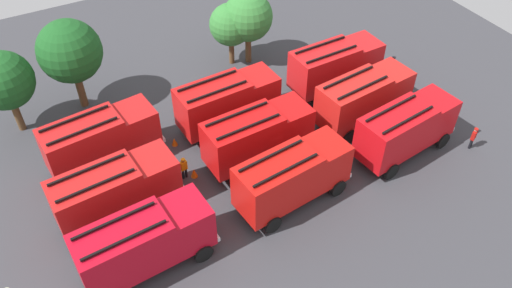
{
  "coord_description": "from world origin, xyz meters",
  "views": [
    {
      "loc": [
        -11.63,
        -21.1,
        23.85
      ],
      "look_at": [
        0.0,
        0.0,
        1.4
      ],
      "focal_mm": 36.27,
      "sensor_mm": 36.0,
      "label": 1
    }
  ],
  "objects": [
    {
      "name": "tree_0",
      "position": [
        -12.8,
        10.6,
        4.08
      ],
      "size": [
        3.92,
        3.92,
        6.07
      ],
      "color": "brown",
      "rests_on": "ground"
    },
    {
      "name": "firefighter_3",
      "position": [
        -4.71,
        0.77,
        0.9
      ],
      "size": [
        0.45,
        0.3,
        1.61
      ],
      "rotation": [
        0.0,
        0.0,
        1.71
      ],
      "color": "black",
      "rests_on": "ground"
    },
    {
      "name": "traffic_cone_2",
      "position": [
        -6.7,
        6.71,
        0.36
      ],
      "size": [
        0.51,
        0.51,
        0.73
      ],
      "primitive_type": "cone",
      "color": "#F2600C",
      "rests_on": "ground"
    },
    {
      "name": "tree_1",
      "position": [
        -8.28,
        11.16,
        4.58
      ],
      "size": [
        4.4,
        4.4,
        6.81
      ],
      "color": "brown",
      "rests_on": "ground"
    },
    {
      "name": "fire_truck_7",
      "position": [
        -0.02,
        3.98,
        2.15
      ],
      "size": [
        7.31,
        3.04,
        3.88
      ],
      "rotation": [
        0.0,
        0.0,
        0.05
      ],
      "color": "red",
      "rests_on": "ground"
    },
    {
      "name": "firefighter_0",
      "position": [
        13.86,
        3.15,
        0.97
      ],
      "size": [
        0.44,
        0.48,
        1.73
      ],
      "rotation": [
        0.0,
        0.0,
        5.67
      ],
      "color": "black",
      "rests_on": "ground"
    },
    {
      "name": "traffic_cone_0",
      "position": [
        -4.15,
        0.57,
        0.32
      ],
      "size": [
        0.44,
        0.44,
        0.63
      ],
      "primitive_type": "cone",
      "color": "#F2600C",
      "rests_on": "ground"
    },
    {
      "name": "tree_2",
      "position": [
        3.73,
        10.82,
        3.46
      ],
      "size": [
        3.32,
        3.32,
        5.14
      ],
      "color": "brown",
      "rests_on": "ground"
    },
    {
      "name": "ground_plane",
      "position": [
        0.0,
        0.0,
        0.0
      ],
      "size": [
        54.48,
        54.48,
        0.0
      ],
      "primitive_type": "plane",
      "color": "#38383D"
    },
    {
      "name": "fire_truck_5",
      "position": [
        8.36,
        -0.12,
        2.15
      ],
      "size": [
        7.42,
        3.36,
        3.88
      ],
      "rotation": [
        0.0,
        0.0,
        0.11
      ],
      "color": "red",
      "rests_on": "ground"
    },
    {
      "name": "fire_truck_0",
      "position": [
        -8.95,
        -4.36,
        2.15
      ],
      "size": [
        7.35,
        3.14,
        3.88
      ],
      "rotation": [
        0.0,
        0.0,
        0.07
      ],
      "color": "red",
      "rests_on": "ground"
    },
    {
      "name": "firefighter_1",
      "position": [
        13.3,
        -1.4,
        1.01
      ],
      "size": [
        0.48,
        0.41,
        1.79
      ],
      "rotation": [
        0.0,
        0.0,
        1.09
      ],
      "color": "black",
      "rests_on": "ground"
    },
    {
      "name": "fire_truck_8",
      "position": [
        8.9,
        3.98,
        2.15
      ],
      "size": [
        7.27,
        2.92,
        3.88
      ],
      "rotation": [
        0.0,
        0.0,
        0.03
      ],
      "color": "red",
      "rests_on": "ground"
    },
    {
      "name": "firefighter_2",
      "position": [
        13.16,
        -5.9,
        0.92
      ],
      "size": [
        0.48,
        0.38,
        1.66
      ],
      "rotation": [
        0.0,
        0.0,
        5.1
      ],
      "color": "black",
      "rests_on": "ground"
    },
    {
      "name": "fire_truck_6",
      "position": [
        -8.63,
        4.4,
        2.15
      ],
      "size": [
        7.41,
        3.35,
        3.88
      ],
      "rotation": [
        0.0,
        0.0,
        0.1
      ],
      "color": "red",
      "rests_on": "ground"
    },
    {
      "name": "tree_3",
      "position": [
        5.01,
        10.38,
        4.01
      ],
      "size": [
        3.84,
        3.84,
        5.95
      ],
      "color": "brown",
      "rests_on": "ground"
    },
    {
      "name": "fire_truck_2",
      "position": [
        8.75,
        -4.0,
        2.15
      ],
      "size": [
        7.44,
        3.44,
        3.88
      ],
      "rotation": [
        0.0,
        0.0,
        0.12
      ],
      "color": "red",
      "rests_on": "ground"
    },
    {
      "name": "fire_truck_4",
      "position": [
        0.11,
        -0.0,
        2.15
      ],
      "size": [
        7.31,
        3.04,
        3.88
      ],
      "rotation": [
        0.0,
        0.0,
        0.05
      ],
      "color": "red",
      "rests_on": "ground"
    },
    {
      "name": "fire_truck_3",
      "position": [
        -9.15,
        -0.23,
        2.15
      ],
      "size": [
        7.36,
        3.2,
        3.88
      ],
      "rotation": [
        0.0,
        0.0,
        0.08
      ],
      "color": "red",
      "rests_on": "ground"
    },
    {
      "name": "fire_truck_1",
      "position": [
        0.15,
        -4.07,
        2.15
      ],
      "size": [
        7.41,
        3.36,
        3.88
      ],
      "rotation": [
        0.0,
        0.0,
        0.1
      ],
      "color": "red",
      "rests_on": "ground"
    },
    {
      "name": "traffic_cone_1",
      "position": [
        -4.12,
        3.9,
        0.3
      ],
      "size": [
        0.42,
        0.42,
        0.59
      ],
      "primitive_type": "cone",
      "color": "#F2600C",
      "rests_on": "ground"
    }
  ]
}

